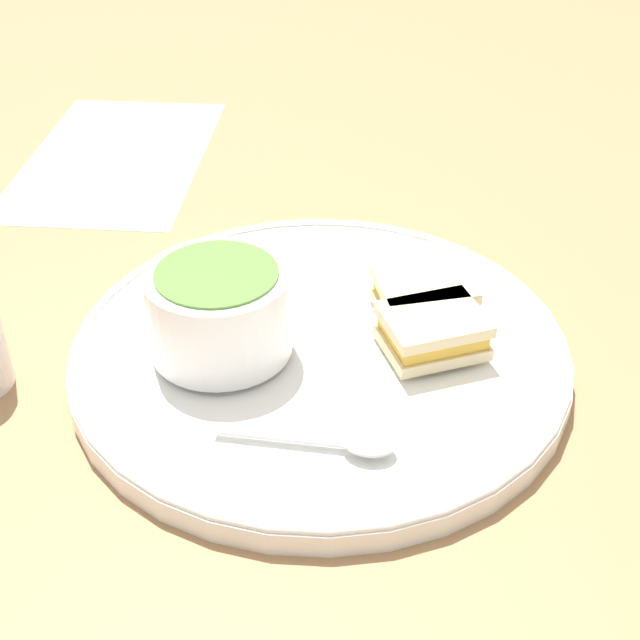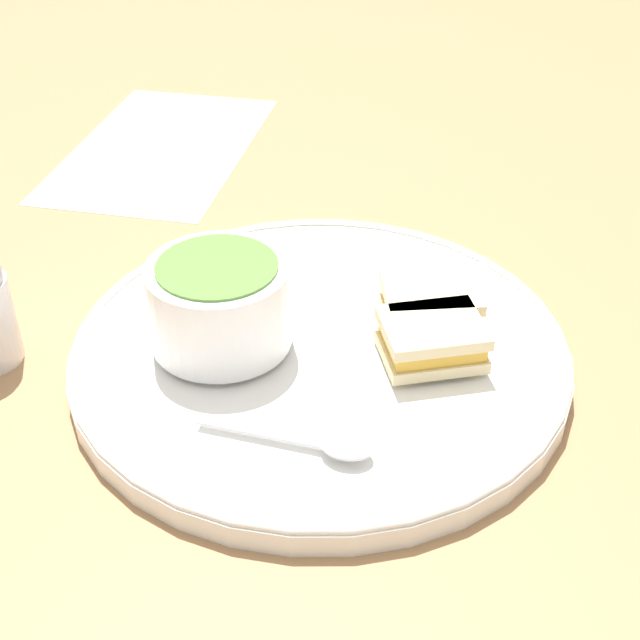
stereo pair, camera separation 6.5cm
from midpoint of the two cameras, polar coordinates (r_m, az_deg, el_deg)
The scene contains 7 objects.
ground_plane at distance 0.68m, azimuth 2.76°, elevation -2.84°, with size 2.40×2.40×0.00m, color #9E754C.
plate at distance 0.67m, azimuth 2.79°, elevation -2.08°, with size 0.37×0.37×0.02m.
soup_bowl at distance 0.64m, azimuth -3.58°, elevation 0.97°, with size 0.10×0.10×0.07m.
spoon at distance 0.57m, azimuth 4.06°, elevation -8.09°, with size 0.12×0.06×0.01m.
sandwich_half_near at distance 0.65m, azimuth 10.04°, elevation -1.31°, with size 0.09×0.09×0.03m.
sandwich_half_far at distance 0.68m, azimuth 9.78°, elevation 0.99°, with size 0.09×0.09×0.03m.
menu_sheet at distance 1.01m, azimuth -8.26°, elevation 10.82°, with size 0.31×0.36×0.00m.
Camera 2 is at (-0.33, 0.41, 0.42)m, focal length 50.00 mm.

